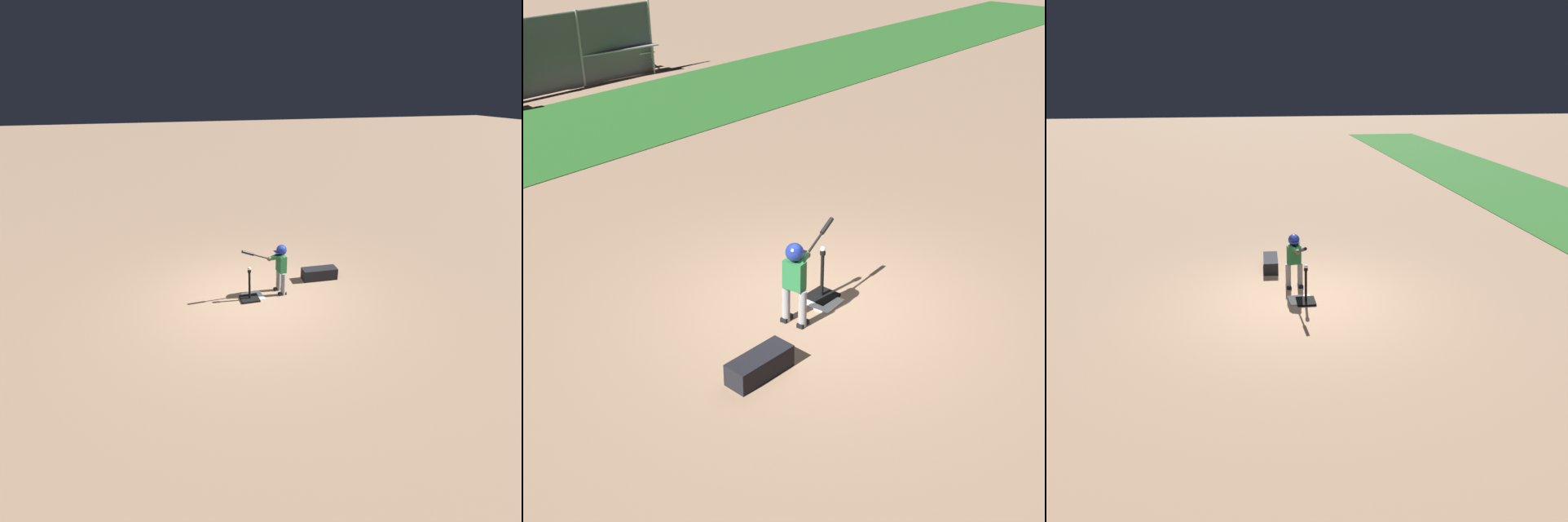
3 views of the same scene
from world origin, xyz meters
The scene contains 7 objects.
ground_plane centered at (0.00, 0.00, 0.00)m, with size 90.00×90.00×0.00m, color #93755B.
home_plate centered at (0.02, 0.00, 0.01)m, with size 0.44×0.44×0.02m, color white.
batting_tee centered at (0.12, 0.10, 0.11)m, with size 0.40×0.36×0.71m.
batter_child centered at (-0.60, -0.04, 0.74)m, with size 1.04×0.37×1.18m.
baseball centered at (0.12, 0.10, 0.75)m, with size 0.07×0.07×0.07m, color white.
bleachers_right_center centered at (5.68, 13.26, 0.43)m, with size 4.05×2.35×0.89m.
equipment_bag centered at (-1.76, -0.47, 0.14)m, with size 0.84×0.32×0.28m, color black.
Camera 2 is at (-6.79, -5.19, 5.08)m, focal length 50.00 mm.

